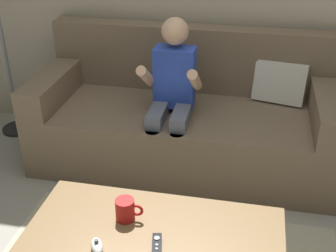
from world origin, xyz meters
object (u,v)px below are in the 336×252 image
(person_seated_on_couch, at_px, (172,93))
(game_remote_black_near_edge, at_px, (157,248))
(coffee_table, at_px, (153,248))
(couch, at_px, (186,119))
(coffee_mug, at_px, (126,210))
(nunchuk_white, at_px, (97,246))

(person_seated_on_couch, relative_size, game_remote_black_near_edge, 6.89)
(coffee_table, bearing_deg, couch, 93.39)
(person_seated_on_couch, xyz_separation_m, coffee_mug, (0.01, -1.02, -0.08))
(nunchuk_white, distance_m, coffee_mug, 0.21)
(person_seated_on_couch, height_order, game_remote_black_near_edge, person_seated_on_couch)
(coffee_table, xyz_separation_m, game_remote_black_near_edge, (0.03, -0.07, 0.08))
(couch, distance_m, nunchuk_white, 1.42)
(couch, height_order, nunchuk_white, couch)
(nunchuk_white, relative_size, coffee_mug, 0.85)
(person_seated_on_couch, height_order, coffee_mug, person_seated_on_couch)
(game_remote_black_near_edge, distance_m, nunchuk_white, 0.23)
(nunchuk_white, bearing_deg, game_remote_black_near_edge, 11.40)
(nunchuk_white, bearing_deg, coffee_table, 32.34)
(person_seated_on_couch, relative_size, coffee_mug, 8.43)
(couch, relative_size, coffee_mug, 16.25)
(person_seated_on_couch, xyz_separation_m, coffee_table, (0.14, -1.10, -0.19))
(couch, xyz_separation_m, nunchuk_white, (-0.11, -1.40, 0.16))
(coffee_table, distance_m, game_remote_black_near_edge, 0.11)
(person_seated_on_couch, distance_m, nunchuk_white, 1.22)
(game_remote_black_near_edge, relative_size, coffee_mug, 1.22)
(coffee_table, bearing_deg, game_remote_black_near_edge, -66.01)
(coffee_mug, bearing_deg, game_remote_black_near_edge, -42.75)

